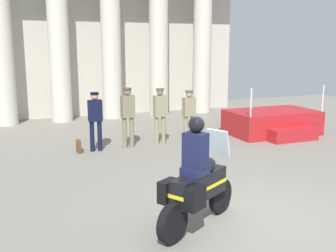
% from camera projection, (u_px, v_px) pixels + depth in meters
% --- Properties ---
extents(ground_plane, '(28.00, 28.00, 0.00)m').
position_uv_depth(ground_plane, '(257.00, 219.00, 7.16)').
color(ground_plane, gray).
extents(colonnade_backdrop, '(11.99, 1.66, 7.03)m').
position_uv_depth(colonnade_backdrop, '(108.00, 32.00, 16.89)').
color(colonnade_backdrop, beige).
rests_on(colonnade_backdrop, ground_plane).
extents(reviewing_stand, '(2.96, 2.30, 1.71)m').
position_uv_depth(reviewing_stand, '(273.00, 123.00, 13.89)').
color(reviewing_stand, '#B21E23').
rests_on(reviewing_stand, ground_plane).
extents(officer_in_row_0, '(0.39, 0.24, 1.70)m').
position_uv_depth(officer_in_row_0, '(95.00, 117.00, 11.58)').
color(officer_in_row_0, black).
rests_on(officer_in_row_0, ground_plane).
extents(officer_in_row_1, '(0.39, 0.24, 1.78)m').
position_uv_depth(officer_in_row_1, '(128.00, 113.00, 11.94)').
color(officer_in_row_1, '#7A7056').
rests_on(officer_in_row_1, ground_plane).
extents(officer_in_row_2, '(0.39, 0.24, 1.73)m').
position_uv_depth(officer_in_row_2, '(160.00, 112.00, 12.33)').
color(officer_in_row_2, gray).
rests_on(officer_in_row_2, ground_plane).
extents(officer_in_row_3, '(0.39, 0.24, 1.62)m').
position_uv_depth(officer_in_row_3, '(189.00, 112.00, 12.72)').
color(officer_in_row_3, gray).
rests_on(officer_in_row_3, ground_plane).
extents(motorcycle_with_rider, '(1.86, 1.23, 1.90)m').
position_uv_depth(motorcycle_with_rider, '(197.00, 183.00, 6.67)').
color(motorcycle_with_rider, black).
rests_on(motorcycle_with_rider, ground_plane).
extents(briefcase_on_ground, '(0.10, 0.32, 0.36)m').
position_uv_depth(briefcase_on_ground, '(79.00, 146.00, 11.55)').
color(briefcase_on_ground, brown).
rests_on(briefcase_on_ground, ground_plane).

